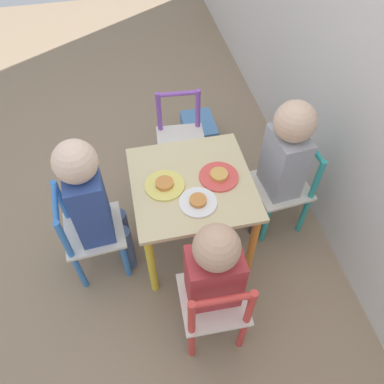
{
  "coord_description": "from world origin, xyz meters",
  "views": [
    {
      "loc": [
        1.04,
        -0.22,
        1.7
      ],
      "look_at": [
        0.0,
        0.0,
        0.4
      ],
      "focal_mm": 35.0,
      "sensor_mm": 36.0,
      "label": 1
    }
  ],
  "objects": [
    {
      "name": "child_front",
      "position": [
        0.03,
        -0.42,
        0.48
      ],
      "size": [
        0.21,
        0.22,
        0.8
      ],
      "rotation": [
        0.0,
        0.0,
        -3.07
      ],
      "color": "#4C608E",
      "rests_on": "ground_plane"
    },
    {
      "name": "kids_table",
      "position": [
        0.0,
        0.0,
        0.39
      ],
      "size": [
        0.53,
        0.53,
        0.47
      ],
      "color": "beige",
      "rests_on": "ground_plane"
    },
    {
      "name": "child_back",
      "position": [
        -0.04,
        0.42,
        0.48
      ],
      "size": [
        0.21,
        0.23,
        0.79
      ],
      "rotation": [
        0.0,
        0.0,
        0.09
      ],
      "color": "#38383D",
      "rests_on": "ground_plane"
    },
    {
      "name": "plate_back",
      "position": [
        0.0,
        0.12,
        0.48
      ],
      "size": [
        0.17,
        0.17,
        0.03
      ],
      "color": "#E54C47",
      "rests_on": "kids_table"
    },
    {
      "name": "chair_red",
      "position": [
        0.48,
        -0.01,
        0.26
      ],
      "size": [
        0.27,
        0.27,
        0.53
      ],
      "rotation": [
        0.0,
        0.0,
        -1.6
      ],
      "color": "silver",
      "rests_on": "ground_plane"
    },
    {
      "name": "chair_blue",
      "position": [
        0.03,
        -0.48,
        0.26
      ],
      "size": [
        0.28,
        0.28,
        0.53
      ],
      "rotation": [
        0.0,
        0.0,
        -3.07
      ],
      "color": "silver",
      "rests_on": "ground_plane"
    },
    {
      "name": "chair_teal",
      "position": [
        -0.04,
        0.48,
        0.26
      ],
      "size": [
        0.28,
        0.28,
        0.53
      ],
      "rotation": [
        0.0,
        0.0,
        0.09
      ],
      "color": "silver",
      "rests_on": "ground_plane"
    },
    {
      "name": "child_right",
      "position": [
        0.42,
        -0.01,
        0.44
      ],
      "size": [
        0.22,
        0.2,
        0.73
      ],
      "rotation": [
        0.0,
        0.0,
        -1.6
      ],
      "color": "#4C608E",
      "rests_on": "ground_plane"
    },
    {
      "name": "ground_plane",
      "position": [
        0.0,
        0.0,
        0.0
      ],
      "size": [
        6.0,
        6.0,
        0.0
      ],
      "primitive_type": "plane",
      "color": "#8C755B"
    },
    {
      "name": "chair_purple",
      "position": [
        -0.48,
        0.04,
        0.26
      ],
      "size": [
        0.28,
        0.28,
        0.53
      ],
      "rotation": [
        0.0,
        0.0,
        1.49
      ],
      "color": "silver",
      "rests_on": "ground_plane"
    },
    {
      "name": "plate_front",
      "position": [
        -0.0,
        -0.12,
        0.48
      ],
      "size": [
        0.17,
        0.17,
        0.03
      ],
      "color": "#EADB66",
      "rests_on": "kids_table"
    },
    {
      "name": "plate_right",
      "position": [
        0.12,
        0.0,
        0.48
      ],
      "size": [
        0.16,
        0.16,
        0.03
      ],
      "color": "white",
      "rests_on": "kids_table"
    },
    {
      "name": "storage_bin",
      "position": [
        -0.74,
        0.2,
        0.08
      ],
      "size": [
        0.26,
        0.2,
        0.16
      ],
      "color": "#4C7FB7",
      "rests_on": "ground_plane"
    }
  ]
}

